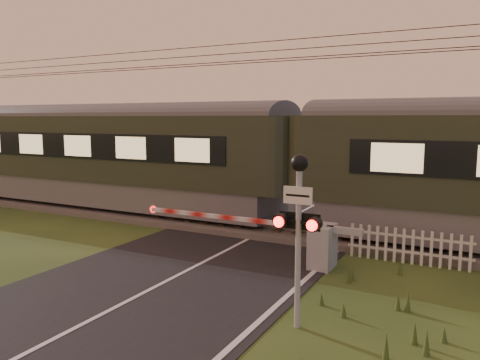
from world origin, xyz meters
The scene contains 8 objects.
ground centered at (0.00, 0.00, 0.00)m, with size 160.00×160.00×0.00m, color #233A16.
road centered at (0.02, -0.23, 0.01)m, with size 6.00×140.00×0.03m.
track_bed centered at (0.00, 6.50, 0.07)m, with size 140.00×3.40×0.39m.
overhead_wires centered at (0.00, 6.50, 5.72)m, with size 120.00×0.62×0.62m.
train centered at (1.03, 6.50, 2.24)m, with size 41.97×2.89×3.91m.
boom_gate centered at (2.53, 3.29, 0.60)m, with size 6.27×0.83×1.10m.
crossing_signal centered at (3.42, -0.12, 2.11)m, with size 0.78×0.34×3.07m.
picket_fence centered at (4.63, 4.60, 0.45)m, with size 3.06×0.07×0.89m.
Camera 1 is at (6.15, -7.56, 3.68)m, focal length 35.00 mm.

